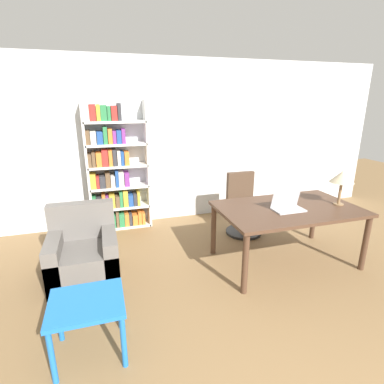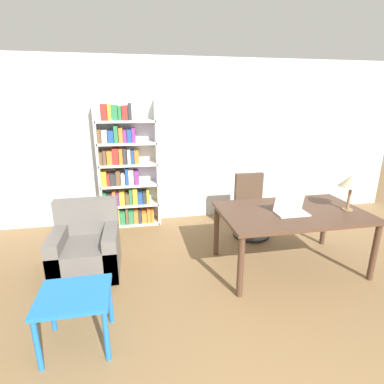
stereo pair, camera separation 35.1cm
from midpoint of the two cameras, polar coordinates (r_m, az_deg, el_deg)
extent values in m
cube|color=silver|center=(5.15, -5.70, 9.40)|extent=(8.00, 0.06, 2.70)
cube|color=#4C3323|center=(3.89, 15.41, -3.14)|extent=(1.74, 1.06, 0.04)
cylinder|color=#4C3323|center=(3.31, 7.04, -13.53)|extent=(0.07, 0.07, 0.71)
cylinder|color=#4C3323|center=(4.19, 28.06, -8.71)|extent=(0.07, 0.07, 0.71)
cylinder|color=#4C3323|center=(4.09, 1.66, -7.15)|extent=(0.07, 0.07, 0.71)
cylinder|color=#4C3323|center=(4.83, 20.30, -4.38)|extent=(0.07, 0.07, 0.71)
cube|color=#B2B2B7|center=(3.76, 15.42, -3.34)|extent=(0.38, 0.22, 0.02)
cube|color=#B2B2B7|center=(3.79, 14.89, -1.30)|extent=(0.38, 0.06, 0.21)
cube|color=#19233D|center=(3.80, 14.85, -1.26)|extent=(0.34, 0.05, 0.19)
cylinder|color=olive|center=(4.20, 23.99, -2.13)|extent=(0.13, 0.13, 0.01)
cylinder|color=olive|center=(4.16, 24.23, -0.21)|extent=(0.04, 0.04, 0.28)
cone|color=#C6B793|center=(4.10, 24.59, 2.65)|extent=(0.29, 0.29, 0.15)
cylinder|color=black|center=(4.85, 7.71, -7.57)|extent=(0.55, 0.55, 0.04)
cylinder|color=#262626|center=(4.78, 7.80, -5.62)|extent=(0.06, 0.06, 0.32)
cube|color=#4C3828|center=(4.71, 7.90, -3.26)|extent=(0.47, 0.47, 0.10)
cube|color=#4C3828|center=(4.78, 7.08, 0.86)|extent=(0.44, 0.08, 0.50)
cube|color=blue|center=(2.73, -23.22, -18.97)|extent=(0.58, 0.52, 0.04)
cylinder|color=blue|center=(2.76, -28.88, -26.08)|extent=(0.04, 0.04, 0.47)
cylinder|color=blue|center=(2.69, -16.98, -25.78)|extent=(0.04, 0.04, 0.47)
cylinder|color=blue|center=(3.10, -27.26, -20.57)|extent=(0.04, 0.04, 0.47)
cylinder|color=blue|center=(3.04, -17.11, -20.13)|extent=(0.04, 0.04, 0.47)
cube|color=#66605B|center=(3.90, -22.29, -12.38)|extent=(0.77, 0.76, 0.39)
cube|color=#66605B|center=(4.00, -22.65, -4.99)|extent=(0.77, 0.16, 0.45)
cube|color=#66605B|center=(3.92, -26.94, -11.60)|extent=(0.16, 0.76, 0.55)
cube|color=#66605B|center=(3.84, -17.82, -11.02)|extent=(0.16, 0.76, 0.55)
cube|color=white|center=(4.94, -21.21, 4.10)|extent=(0.04, 0.28, 2.04)
cube|color=white|center=(4.95, -10.55, 5.01)|extent=(0.04, 0.28, 2.04)
cube|color=white|center=(5.22, -14.98, -6.22)|extent=(0.92, 0.28, 0.04)
cube|color=brown|center=(5.19, -19.58, -5.37)|extent=(0.07, 0.24, 0.21)
cube|color=#B72D28|center=(5.18, -18.86, -5.26)|extent=(0.04, 0.24, 0.22)
cube|color=orange|center=(5.18, -18.21, -5.16)|extent=(0.05, 0.24, 0.23)
cube|color=gold|center=(5.17, -17.55, -4.93)|extent=(0.05, 0.24, 0.26)
cube|color=#2D7F47|center=(5.17, -16.75, -5.07)|extent=(0.08, 0.24, 0.22)
cube|color=brown|center=(5.17, -15.96, -4.80)|extent=(0.04, 0.24, 0.26)
cube|color=#2D7F47|center=(5.17, -15.19, -4.91)|extent=(0.08, 0.24, 0.22)
cube|color=orange|center=(5.18, -14.29, -4.90)|extent=(0.07, 0.24, 0.21)
cube|color=#333338|center=(5.18, -13.61, -4.83)|extent=(0.05, 0.24, 0.21)
cube|color=orange|center=(5.19, -12.78, -4.92)|extent=(0.08, 0.24, 0.18)
cube|color=orange|center=(5.19, -11.93, -4.66)|extent=(0.06, 0.24, 0.22)
cube|color=orange|center=(5.19, -11.27, -4.67)|extent=(0.05, 0.24, 0.20)
cube|color=white|center=(5.10, -15.27, -2.71)|extent=(0.92, 0.28, 0.04)
cube|color=#2D7F47|center=(5.07, -20.03, -1.85)|extent=(0.06, 0.24, 0.20)
cube|color=#333338|center=(5.07, -19.18, -1.87)|extent=(0.08, 0.24, 0.18)
cube|color=orange|center=(5.06, -18.39, -1.60)|extent=(0.05, 0.24, 0.22)
cube|color=#7F338C|center=(5.07, -17.77, -1.70)|extent=(0.04, 0.24, 0.19)
cube|color=gold|center=(5.06, -16.94, -1.52)|extent=(0.09, 0.24, 0.21)
cube|color=brown|center=(5.06, -15.98, -1.58)|extent=(0.06, 0.24, 0.19)
cube|color=#2D7F47|center=(5.05, -15.35, -1.16)|extent=(0.05, 0.24, 0.25)
cube|color=gold|center=(5.06, -14.56, -1.05)|extent=(0.08, 0.24, 0.26)
cube|color=#234C99|center=(5.07, -13.63, -1.36)|extent=(0.08, 0.24, 0.19)
cube|color=#333338|center=(5.07, -12.82, -1.22)|extent=(0.06, 0.24, 0.20)
cube|color=gold|center=(5.07, -12.22, -1.02)|extent=(0.04, 0.24, 0.23)
cube|color=white|center=(5.00, -15.58, 0.97)|extent=(0.92, 0.28, 0.04)
cube|color=gold|center=(4.98, -20.27, 2.02)|extent=(0.09, 0.24, 0.23)
cube|color=#B72D28|center=(4.98, -19.45, 1.87)|extent=(0.04, 0.24, 0.19)
cube|color=#333338|center=(4.97, -18.66, 1.96)|extent=(0.09, 0.24, 0.19)
cube|color=brown|center=(4.97, -17.72, 2.25)|extent=(0.07, 0.24, 0.23)
cube|color=silver|center=(4.97, -16.85, 2.08)|extent=(0.06, 0.24, 0.18)
cube|color=#234C99|center=(4.96, -16.14, 2.57)|extent=(0.05, 0.24, 0.26)
cube|color=silver|center=(4.96, -15.37, 2.50)|extent=(0.08, 0.24, 0.24)
cube|color=#7F338C|center=(4.97, -14.37, 2.49)|extent=(0.07, 0.24, 0.22)
cube|color=white|center=(4.92, -15.89, 4.78)|extent=(0.92, 0.28, 0.04)
cube|color=brown|center=(4.91, -20.87, 5.68)|extent=(0.05, 0.24, 0.20)
cube|color=brown|center=(4.90, -20.21, 5.88)|extent=(0.05, 0.24, 0.22)
cube|color=orange|center=(4.90, -19.32, 5.93)|extent=(0.08, 0.24, 0.22)
cube|color=#B72D28|center=(4.89, -18.28, 6.23)|extent=(0.09, 0.24, 0.25)
cube|color=orange|center=(4.89, -17.32, 6.28)|extent=(0.06, 0.24, 0.25)
cube|color=#333338|center=(4.89, -16.58, 6.36)|extent=(0.06, 0.24, 0.25)
cube|color=silver|center=(4.89, -15.84, 6.30)|extent=(0.05, 0.24, 0.23)
cube|color=#234C99|center=(4.90, -15.21, 6.28)|extent=(0.05, 0.24, 0.22)
cube|color=orange|center=(4.90, -14.43, 6.32)|extent=(0.07, 0.24, 0.21)
cube|color=white|center=(4.86, -16.22, 8.70)|extent=(0.92, 0.28, 0.04)
cube|color=brown|center=(4.86, -21.24, 9.67)|extent=(0.06, 0.24, 0.21)
cube|color=silver|center=(4.85, -20.32, 9.70)|extent=(0.08, 0.24, 0.20)
cube|color=#234C99|center=(4.85, -19.20, 9.75)|extent=(0.09, 0.24, 0.19)
cube|color=#2D7F47|center=(4.84, -18.27, 10.24)|extent=(0.06, 0.24, 0.26)
cube|color=orange|center=(4.84, -17.41, 10.13)|extent=(0.06, 0.24, 0.23)
cube|color=#7F338C|center=(4.85, -16.67, 10.00)|extent=(0.05, 0.24, 0.19)
cube|color=#234C99|center=(4.85, -15.87, 10.11)|extent=(0.07, 0.24, 0.20)
cube|color=#7F338C|center=(4.85, -15.08, 10.30)|extent=(0.06, 0.24, 0.22)
cube|color=white|center=(4.83, -16.56, 12.69)|extent=(0.92, 0.28, 0.04)
cube|color=silver|center=(4.83, -21.58, 13.86)|extent=(0.08, 0.24, 0.24)
cube|color=#B72D28|center=(4.82, -20.49, 13.97)|extent=(0.09, 0.24, 0.24)
cube|color=gold|center=(4.82, -19.53, 14.05)|extent=(0.05, 0.24, 0.24)
cube|color=#2D7F47|center=(4.82, -18.61, 14.06)|extent=(0.09, 0.24, 0.22)
cube|color=#2D7F47|center=(4.82, -17.67, 14.05)|extent=(0.05, 0.24, 0.21)
cube|color=#B72D28|center=(4.82, -16.76, 14.17)|extent=(0.09, 0.24, 0.22)
cube|color=#333338|center=(4.82, -15.85, 14.47)|extent=(0.05, 0.24, 0.25)
camera|label=1|loc=(0.18, -92.86, -0.88)|focal=28.00mm
camera|label=2|loc=(0.18, 87.14, 0.88)|focal=28.00mm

